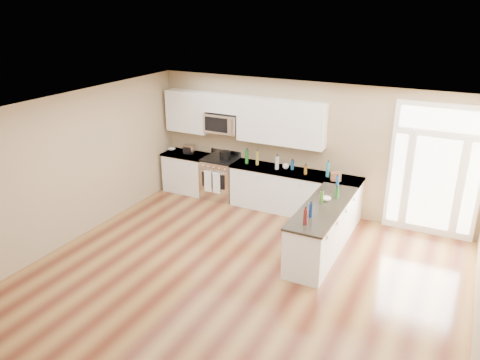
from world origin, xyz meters
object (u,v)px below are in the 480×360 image
object	(u,v)px
peninsula_cabinet	(322,231)
stockpot	(225,155)
kitchen_range	(220,178)
toaster_oven	(189,149)

from	to	relation	value
peninsula_cabinet	stockpot	size ratio (longest dim) A/B	9.21
peninsula_cabinet	kitchen_range	size ratio (longest dim) A/B	2.15
kitchen_range	stockpot	distance (m)	0.58
peninsula_cabinet	toaster_oven	xyz separation A→B (m)	(-3.75, 1.49, 0.61)
stockpot	kitchen_range	bearing A→B (deg)	-158.10
peninsula_cabinet	toaster_oven	size ratio (longest dim) A/B	9.51
peninsula_cabinet	toaster_oven	bearing A→B (deg)	158.31
kitchen_range	stockpot	size ratio (longest dim) A/B	4.29
kitchen_range	toaster_oven	size ratio (longest dim) A/B	4.43
peninsula_cabinet	stockpot	distance (m)	3.22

